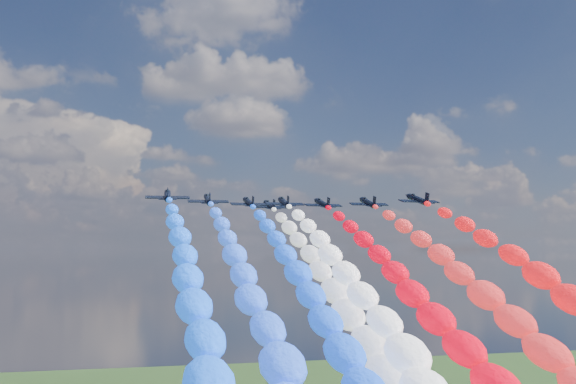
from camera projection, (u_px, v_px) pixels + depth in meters
name	position (u px, v px, depth m)	size (l,w,h in m)	color
jet_0	(168.00, 196.00, 141.68)	(8.79, 11.79, 2.60)	black
trail_0	(198.00, 344.00, 84.78)	(6.51, 110.62, 48.49)	#1356FD
jet_1	(208.00, 200.00, 153.42)	(8.79, 11.79, 2.60)	black
trail_1	(259.00, 333.00, 96.52)	(6.51, 110.62, 48.49)	blue
jet_2	(249.00, 203.00, 163.10)	(8.79, 11.79, 2.60)	black
trail_2	(317.00, 325.00, 106.19)	(6.51, 110.62, 48.49)	blue
jet_3	(284.00, 202.00, 162.24)	(8.79, 11.79, 2.60)	black
trail_3	(372.00, 326.00, 105.33)	(6.51, 110.62, 48.49)	white
jet_4	(270.00, 205.00, 173.41)	(8.79, 11.79, 2.60)	black
trail_4	(342.00, 318.00, 116.51)	(6.51, 110.62, 48.49)	silver
jet_5	(322.00, 204.00, 166.75)	(8.79, 11.79, 2.60)	black
trail_5	(426.00, 323.00, 109.85)	(6.51, 110.62, 48.49)	red
jet_6	(368.00, 203.00, 163.18)	(8.79, 11.79, 2.60)	black
trail_6	(500.00, 325.00, 106.28)	(6.51, 110.62, 48.49)	red
jet_7	(418.00, 200.00, 153.09)	(8.79, 11.79, 2.60)	black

